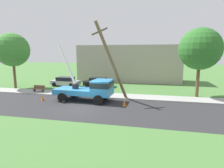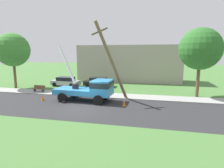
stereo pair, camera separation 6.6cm
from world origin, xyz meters
The scene contains 13 objects.
ground_plane centered at (0.00, 12.00, 0.00)m, with size 120.00×120.00×0.00m, color #477538.
road_asphalt centered at (0.00, 0.00, 0.00)m, with size 80.00×7.72×0.01m, color #2B2B2D.
sidewalk_strip centered at (0.00, 5.11, 0.05)m, with size 80.00×2.51×0.10m, color #9E9E99.
utility_truck centered at (-0.13, 2.23, 1.41)m, with size 6.75×3.21×5.98m.
leaning_utility_pole centered at (1.94, 3.06, 4.27)m, with size 3.45×2.77×8.37m.
traffic_cone_ahead centered at (3.65, 1.18, 0.28)m, with size 0.36×0.36×0.56m, color orange.
traffic_cone_behind centered at (-5.34, 1.29, 0.28)m, with size 0.36×0.36×0.56m, color orange.
parked_sedan_silver centered at (-6.98, 10.14, 0.71)m, with size 4.51×2.21×1.42m.
parked_sedan_black centered at (-1.89, 10.82, 0.71)m, with size 4.49×2.17×1.42m.
park_bench centered at (-8.34, 5.18, 0.46)m, with size 1.60×0.45×0.90m.
roadside_tree_near centered at (11.36, 6.91, 5.55)m, with size 4.75×4.75×7.94m.
roadside_tree_far centered at (-13.37, 6.95, 5.51)m, with size 4.72×4.72×7.89m.
lowrise_building_backdrop centered at (1.86, 18.00, 3.20)m, with size 18.00×6.00×6.40m, color #A5998C.
Camera 2 is at (6.48, -16.48, 5.19)m, focal length 30.33 mm.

